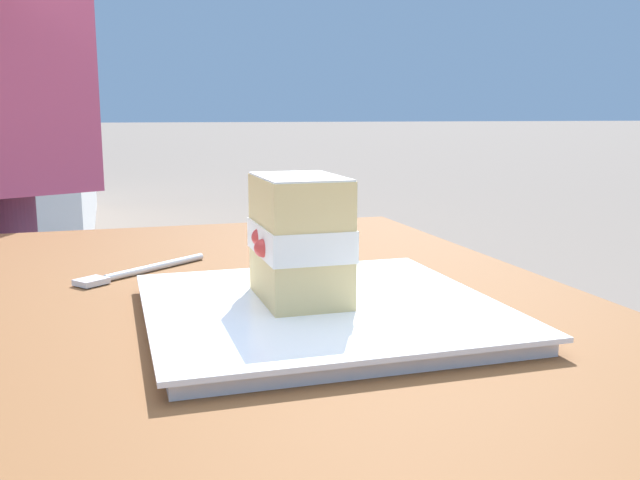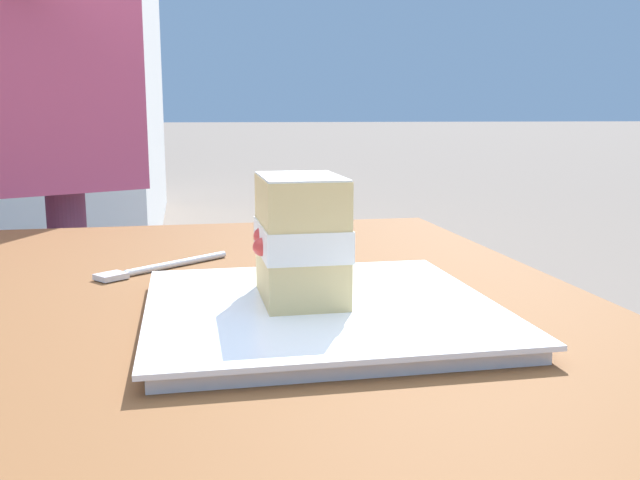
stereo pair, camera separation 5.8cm
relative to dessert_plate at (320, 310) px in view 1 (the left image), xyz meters
The scene contains 3 objects.
dessert_plate is the anchor object (origin of this frame).
cake_slice 0.06m from the dessert_plate, 47.23° to the left, with size 0.10×0.08×0.11m.
dessert_fork 0.26m from the dessert_plate, 33.14° to the left, with size 0.12×0.14×0.01m.
Camera 1 is at (-0.38, -0.02, 0.95)m, focal length 38.98 mm.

